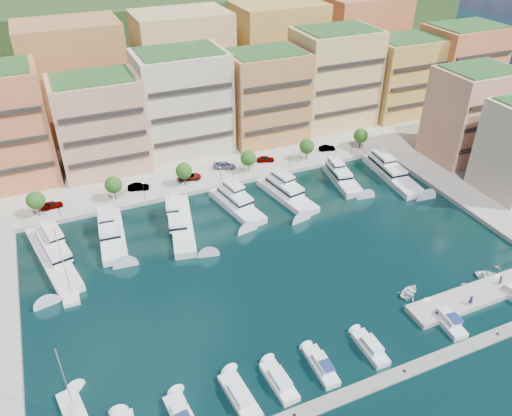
{
  "coord_description": "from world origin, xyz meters",
  "views": [
    {
      "loc": [
        -32.97,
        -65.35,
        59.77
      ],
      "look_at": [
        0.14,
        10.72,
        6.0
      ],
      "focal_mm": 35.0,
      "sensor_mm": 36.0,
      "label": 1
    }
  ],
  "objects_px": {
    "cruiser_3": "(279,382)",
    "car_2": "(190,176)",
    "cruiser_4": "(321,366)",
    "lamppost_1": "(143,188)",
    "cruiser_2": "(240,397)",
    "car_5": "(327,148)",
    "lamppost_0": "(58,205)",
    "lamppost_3": "(290,158)",
    "yacht_3": "(236,202)",
    "cruiser_5": "(370,348)",
    "tree_1": "(113,185)",
    "tender_0": "(409,292)",
    "tree_2": "(184,171)",
    "person_0": "(471,300)",
    "sailboat_2": "(70,288)",
    "tree_5": "(361,136)",
    "sailboat_0": "(75,416)",
    "person_1": "(500,280)",
    "tender_3": "(497,267)",
    "yacht_5": "(341,177)",
    "tender_2": "(486,274)",
    "yacht_2": "(180,221)",
    "yacht_1": "(111,233)",
    "car_0": "(52,205)",
    "tree_0": "(36,200)",
    "lamppost_4": "(352,145)",
    "lamppost_2": "(220,172)",
    "tree_4": "(307,146)",
    "yacht_0": "(52,253)",
    "car_4": "(265,159)",
    "yacht_4": "(285,193)",
    "yacht_6": "(390,172)",
    "cruiser_7": "(446,320)",
    "tree_3": "(248,158)",
    "car_3": "(225,165)",
    "tender_1": "(464,284)"
  },
  "relations": [
    {
      "from": "tree_4",
      "to": "yacht_4",
      "type": "height_order",
      "value": "tree_4"
    },
    {
      "from": "tree_0",
      "to": "yacht_4",
      "type": "height_order",
      "value": "tree_0"
    },
    {
      "from": "lamppost_0",
      "to": "tender_3",
      "type": "distance_m",
      "value": 87.62
    },
    {
      "from": "lamppost_0",
      "to": "yacht_2",
      "type": "xyz_separation_m",
      "value": [
        22.72,
        -11.87,
        -2.62
      ]
    },
    {
      "from": "tree_1",
      "to": "yacht_3",
      "type": "relative_size",
      "value": 0.33
    },
    {
      "from": "yacht_1",
      "to": "yacht_2",
      "type": "height_order",
      "value": "same"
    },
    {
      "from": "tender_3",
      "to": "person_0",
      "type": "xyz_separation_m",
      "value": [
        -12.62,
        -6.1,
        1.63
      ]
    },
    {
      "from": "tree_2",
      "to": "yacht_6",
      "type": "height_order",
      "value": "tree_2"
    },
    {
      "from": "yacht_6",
      "to": "lamppost_0",
      "type": "bearing_deg",
      "value": 171.13
    },
    {
      "from": "tender_1",
      "to": "yacht_3",
      "type": "bearing_deg",
      "value": 51.92
    },
    {
      "from": "yacht_2",
      "to": "lamppost_2",
      "type": "bearing_deg",
      "value": 41.81
    },
    {
      "from": "tree_2",
      "to": "person_0",
      "type": "bearing_deg",
      "value": -60.67
    },
    {
      "from": "tree_2",
      "to": "lamppost_2",
      "type": "distance_m",
      "value": 8.37
    },
    {
      "from": "yacht_5",
      "to": "tender_2",
      "type": "bearing_deg",
      "value": -81.8
    },
    {
      "from": "cruiser_3",
      "to": "car_2",
      "type": "xyz_separation_m",
      "value": [
        5.41,
        60.31,
        1.21
      ]
    },
    {
      "from": "lamppost_3",
      "to": "person_0",
      "type": "height_order",
      "value": "lamppost_3"
    },
    {
      "from": "lamppost_0",
      "to": "lamppost_3",
      "type": "xyz_separation_m",
      "value": [
        54.0,
        0.0,
        0.0
      ]
    },
    {
      "from": "car_4",
      "to": "person_0",
      "type": "xyz_separation_m",
      "value": [
        10.04,
        -60.34,
        0.22
      ]
    },
    {
      "from": "yacht_2",
      "to": "yacht_1",
      "type": "bearing_deg",
      "value": 173.81
    },
    {
      "from": "sailboat_2",
      "to": "tender_3",
      "type": "bearing_deg",
      "value": -19.23
    },
    {
      "from": "tree_5",
      "to": "tree_3",
      "type": "bearing_deg",
      "value": 180.0
    },
    {
      "from": "lamppost_1",
      "to": "person_0",
      "type": "xyz_separation_m",
      "value": [
        42.1,
        -54.84,
        -1.85
      ]
    },
    {
      "from": "yacht_1",
      "to": "car_0",
      "type": "relative_size",
      "value": 3.97
    },
    {
      "from": "yacht_2",
      "to": "yacht_3",
      "type": "relative_size",
      "value": 1.25
    },
    {
      "from": "tree_1",
      "to": "cruiser_4",
      "type": "distance_m",
      "value": 61.34
    },
    {
      "from": "tree_2",
      "to": "sailboat_2",
      "type": "height_order",
      "value": "sailboat_2"
    },
    {
      "from": "cruiser_5",
      "to": "car_4",
      "type": "distance_m",
      "value": 62.14
    },
    {
      "from": "lamppost_1",
      "to": "car_5",
      "type": "distance_m",
      "value": 49.83
    },
    {
      "from": "tree_5",
      "to": "cruiser_4",
      "type": "height_order",
      "value": "tree_5"
    },
    {
      "from": "cruiser_4",
      "to": "lamppost_1",
      "type": "bearing_deg",
      "value": 103.34
    },
    {
      "from": "yacht_1",
      "to": "tender_0",
      "type": "height_order",
      "value": "yacht_1"
    },
    {
      "from": "tender_2",
      "to": "lamppost_1",
      "type": "bearing_deg",
      "value": 64.05
    },
    {
      "from": "lamppost_4",
      "to": "sailboat_0",
      "type": "height_order",
      "value": "sailboat_0"
    },
    {
      "from": "yacht_4",
      "to": "yacht_2",
      "type": "bearing_deg",
      "value": -176.53
    },
    {
      "from": "sailboat_0",
      "to": "car_2",
      "type": "relative_size",
      "value": 2.43
    },
    {
      "from": "lamppost_4",
      "to": "cruiser_2",
      "type": "relative_size",
      "value": 0.48
    },
    {
      "from": "yacht_0",
      "to": "yacht_5",
      "type": "bearing_deg",
      "value": 3.13
    },
    {
      "from": "yacht_3",
      "to": "cruiser_5",
      "type": "height_order",
      "value": "yacht_3"
    },
    {
      "from": "yacht_6",
      "to": "cruiser_7",
      "type": "distance_m",
      "value": 48.82
    },
    {
      "from": "tree_0",
      "to": "cruiser_5",
      "type": "distance_m",
      "value": 72.87
    },
    {
      "from": "yacht_4",
      "to": "sailboat_0",
      "type": "distance_m",
      "value": 64.13
    },
    {
      "from": "yacht_5",
      "to": "tender_0",
      "type": "height_order",
      "value": "yacht_5"
    },
    {
      "from": "tree_1",
      "to": "tender_0",
      "type": "relative_size",
      "value": 1.28
    },
    {
      "from": "car_2",
      "to": "lamppost_0",
      "type": "bearing_deg",
      "value": 115.22
    },
    {
      "from": "yacht_2",
      "to": "person_0",
      "type": "distance_m",
      "value": 56.95
    },
    {
      "from": "tree_1",
      "to": "person_1",
      "type": "relative_size",
      "value": 3.13
    },
    {
      "from": "tree_4",
      "to": "yacht_1",
      "type": "relative_size",
      "value": 0.31
    },
    {
      "from": "tender_2",
      "to": "car_3",
      "type": "bearing_deg",
      "value": 46.21
    },
    {
      "from": "tree_5",
      "to": "sailboat_0",
      "type": "height_order",
      "value": "sailboat_0"
    },
    {
      "from": "cruiser_2",
      "to": "car_5",
      "type": "bearing_deg",
      "value": 50.92
    }
  ]
}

